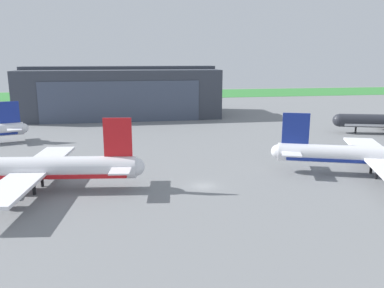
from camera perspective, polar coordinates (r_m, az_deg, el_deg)
The scene contains 5 objects.
ground_plane at distance 74.03m, azimuth 1.68°, elevation -6.14°, with size 440.00×440.00×0.00m, color slate.
grass_field_strip at distance 254.00m, azimuth -6.46°, elevation 7.24°, with size 440.00×56.00×0.08m, color #368339.
maintenance_hangar at distance 162.65m, azimuth -10.33°, elevation 7.45°, with size 76.51×33.82×20.04m.
airliner_near_right at distance 87.45m, azimuth 26.22°, elevation -1.64°, with size 42.74×37.32×12.59m.
airliner_near_left at distance 76.27m, azimuth -22.89°, elevation -3.40°, with size 42.07×36.52×13.28m.
Camera 1 is at (-13.76, -68.69, 23.92)m, focal length 36.47 mm.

